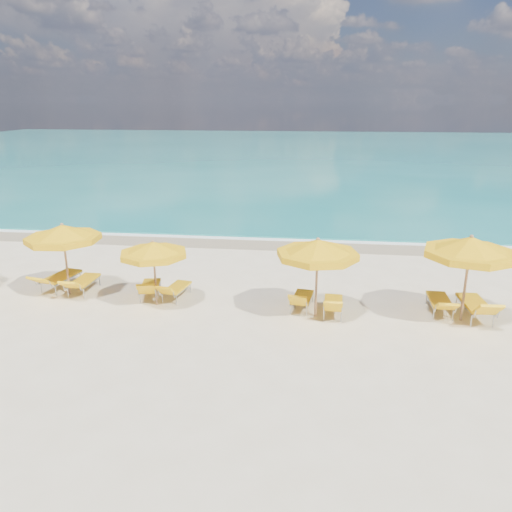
# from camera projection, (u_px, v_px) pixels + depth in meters

# --- Properties ---
(ground_plane) EXTENTS (120.00, 120.00, 0.00)m
(ground_plane) POSITION_uv_depth(u_px,v_px,m) (250.00, 308.00, 15.21)
(ground_plane) COLOR beige
(ocean) EXTENTS (120.00, 80.00, 0.30)m
(ocean) POSITION_uv_depth(u_px,v_px,m) (303.00, 152.00, 60.66)
(ocean) COLOR #14726F
(ocean) RESTS_ON ground
(wet_sand_band) EXTENTS (120.00, 2.60, 0.01)m
(wet_sand_band) POSITION_uv_depth(u_px,v_px,m) (272.00, 242.00, 22.22)
(wet_sand_band) COLOR tan
(wet_sand_band) RESTS_ON ground
(foam_line) EXTENTS (120.00, 1.20, 0.03)m
(foam_line) POSITION_uv_depth(u_px,v_px,m) (274.00, 238.00, 22.98)
(foam_line) COLOR white
(foam_line) RESTS_ON ground
(whitecap_near) EXTENTS (14.00, 0.36, 0.05)m
(whitecap_near) POSITION_uv_depth(u_px,v_px,m) (193.00, 199.00, 32.01)
(whitecap_near) COLOR white
(whitecap_near) RESTS_ON ground
(whitecap_far) EXTENTS (18.00, 0.30, 0.05)m
(whitecap_far) POSITION_uv_depth(u_px,v_px,m) (400.00, 185.00, 37.00)
(whitecap_far) COLOR white
(whitecap_far) RESTS_ON ground
(umbrella_2) EXTENTS (2.98, 2.98, 2.39)m
(umbrella_2) POSITION_uv_depth(u_px,v_px,m) (63.00, 234.00, 15.73)
(umbrella_2) COLOR #A97C54
(umbrella_2) RESTS_ON ground
(umbrella_3) EXTENTS (2.20, 2.20, 2.09)m
(umbrella_3) POSITION_uv_depth(u_px,v_px,m) (153.00, 250.00, 14.93)
(umbrella_3) COLOR #A97C54
(umbrella_3) RESTS_ON ground
(umbrella_4) EXTENTS (2.72, 2.72, 2.40)m
(umbrella_4) POSITION_uv_depth(u_px,v_px,m) (318.00, 249.00, 14.05)
(umbrella_4) COLOR #A97C54
(umbrella_4) RESTS_ON ground
(umbrella_5) EXTENTS (2.84, 2.84, 2.56)m
(umbrella_5) POSITION_uv_depth(u_px,v_px,m) (470.00, 248.00, 13.72)
(umbrella_5) COLOR #A97C54
(umbrella_5) RESTS_ON ground
(lounger_2_left) EXTENTS (1.01, 2.05, 0.80)m
(lounger_2_left) POSITION_uv_depth(u_px,v_px,m) (60.00, 282.00, 16.75)
(lounger_2_left) COLOR #A5A8AD
(lounger_2_left) RESTS_ON ground
(lounger_2_right) EXTENTS (0.63, 1.82, 0.76)m
(lounger_2_right) POSITION_uv_depth(u_px,v_px,m) (84.00, 286.00, 16.44)
(lounger_2_right) COLOR #A5A8AD
(lounger_2_right) RESTS_ON ground
(lounger_3_left) EXTENTS (0.88, 1.74, 0.82)m
(lounger_3_left) POSITION_uv_depth(u_px,v_px,m) (150.00, 291.00, 15.99)
(lounger_3_left) COLOR #A5A8AD
(lounger_3_left) RESTS_ON ground
(lounger_3_right) EXTENTS (0.80, 1.66, 0.74)m
(lounger_3_right) POSITION_uv_depth(u_px,v_px,m) (176.00, 292.00, 15.93)
(lounger_3_right) COLOR #A5A8AD
(lounger_3_right) RESTS_ON ground
(lounger_4_left) EXTENTS (0.76, 1.65, 0.79)m
(lounger_4_left) POSITION_uv_depth(u_px,v_px,m) (302.00, 302.00, 15.12)
(lounger_4_left) COLOR #A5A8AD
(lounger_4_left) RESTS_ON ground
(lounger_4_right) EXTENTS (0.62, 1.61, 0.79)m
(lounger_4_right) POSITION_uv_depth(u_px,v_px,m) (333.00, 308.00, 14.72)
(lounger_4_right) COLOR #A5A8AD
(lounger_4_right) RESTS_ON ground
(lounger_5_left) EXTENTS (0.64, 1.83, 0.76)m
(lounger_5_left) POSITION_uv_depth(u_px,v_px,m) (440.00, 306.00, 14.82)
(lounger_5_left) COLOR #A5A8AD
(lounger_5_left) RESTS_ON ground
(lounger_5_right) EXTENTS (0.78, 2.03, 0.91)m
(lounger_5_right) POSITION_uv_depth(u_px,v_px,m) (475.00, 310.00, 14.46)
(lounger_5_right) COLOR #A5A8AD
(lounger_5_right) RESTS_ON ground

